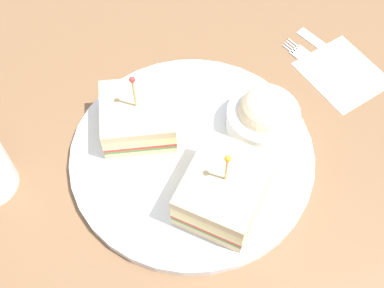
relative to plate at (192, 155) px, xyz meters
The scene contains 8 objects.
ground_plane 1.63cm from the plate, ahead, with size 95.40×95.40×2.00cm, color brown.
plate is the anchor object (origin of this frame).
sandwich_half_front 8.03cm from the plate, ahead, with size 12.03×12.02×9.71cm.
sandwich_half_back 8.03cm from the plate, 156.16° to the left, with size 10.19×11.48×9.94cm.
coleslaw_bowl 9.82cm from the plate, 119.06° to the right, with size 8.80×8.80×6.33cm.
napkin 24.43cm from the plate, 109.64° to the right, with size 10.46×9.42×0.15cm, color beige.
fork 22.51cm from the plate, 100.34° to the right, with size 12.72×3.74×0.35cm.
knife 25.84cm from the plate, 101.22° to the right, with size 13.05×3.44×0.35cm.
Camera 1 is at (-19.14, 24.98, 54.25)cm, focal length 47.89 mm.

